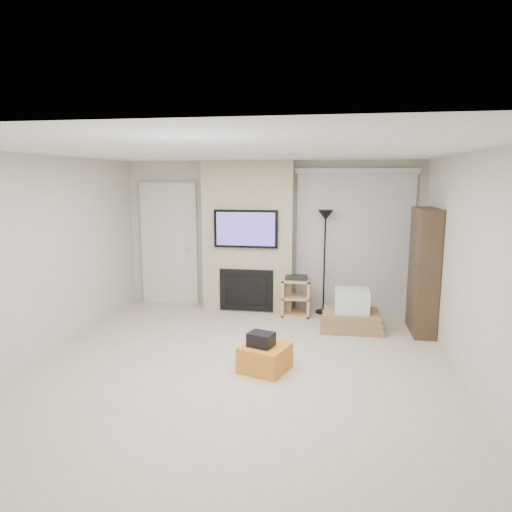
% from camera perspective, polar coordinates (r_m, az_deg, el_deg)
% --- Properties ---
extents(floor, '(5.00, 5.50, 0.00)m').
position_cam_1_polar(floor, '(5.50, -2.08, -14.04)').
color(floor, beige).
rests_on(floor, ground).
extents(ceiling, '(5.00, 5.50, 0.00)m').
position_cam_1_polar(ceiling, '(5.04, -2.26, 12.97)').
color(ceiling, white).
rests_on(ceiling, wall_back).
extents(wall_back, '(5.00, 0.00, 2.50)m').
position_cam_1_polar(wall_back, '(7.80, 1.84, 2.62)').
color(wall_back, beige).
rests_on(wall_back, ground).
extents(wall_front, '(5.00, 0.00, 2.50)m').
position_cam_1_polar(wall_front, '(2.58, -14.60, -12.51)').
color(wall_front, beige).
rests_on(wall_front, ground).
extents(wall_left, '(0.00, 5.50, 2.50)m').
position_cam_1_polar(wall_left, '(6.12, -25.76, -0.31)').
color(wall_left, beige).
rests_on(wall_left, ground).
extents(wall_right, '(0.00, 5.50, 2.50)m').
position_cam_1_polar(wall_right, '(5.24, 25.73, -1.85)').
color(wall_right, beige).
rests_on(wall_right, ground).
extents(hvac_vent, '(0.35, 0.18, 0.01)m').
position_cam_1_polar(hvac_vent, '(5.77, 3.36, 12.52)').
color(hvac_vent, silver).
rests_on(hvac_vent, ceiling).
extents(ottoman, '(0.64, 0.64, 0.30)m').
position_cam_1_polar(ottoman, '(5.44, 1.13, -12.59)').
color(ottoman, orange).
rests_on(ottoman, floor).
extents(black_bag, '(0.34, 0.30, 0.16)m').
position_cam_1_polar(black_bag, '(5.33, 0.65, -10.39)').
color(black_bag, black).
rests_on(black_bag, ottoman).
extents(fireplace_wall, '(1.50, 0.47, 2.50)m').
position_cam_1_polar(fireplace_wall, '(7.65, -0.97, 2.38)').
color(fireplace_wall, '#C0B08D').
rests_on(fireplace_wall, floor).
extents(entry_door, '(1.02, 0.11, 2.14)m').
position_cam_1_polar(entry_door, '(8.22, -10.75, 1.44)').
color(entry_door, silver).
rests_on(entry_door, floor).
extents(vertical_blinds, '(1.98, 0.10, 2.37)m').
position_cam_1_polar(vertical_blinds, '(7.70, 12.19, 2.48)').
color(vertical_blinds, silver).
rests_on(vertical_blinds, floor).
extents(floor_lamp, '(0.25, 0.25, 1.71)m').
position_cam_1_polar(floor_lamp, '(7.47, 8.64, 2.93)').
color(floor_lamp, black).
rests_on(floor_lamp, floor).
extents(av_stand, '(0.45, 0.38, 0.66)m').
position_cam_1_polar(av_stand, '(7.47, 5.04, -4.81)').
color(av_stand, '#E4AF7B').
rests_on(av_stand, floor).
extents(box_stack, '(0.90, 0.69, 0.60)m').
position_cam_1_polar(box_stack, '(6.94, 11.82, -7.11)').
color(box_stack, '#93744D').
rests_on(box_stack, floor).
extents(bookshelf, '(0.30, 0.80, 1.80)m').
position_cam_1_polar(bookshelf, '(6.94, 20.22, -1.80)').
color(bookshelf, '#39291B').
rests_on(bookshelf, floor).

